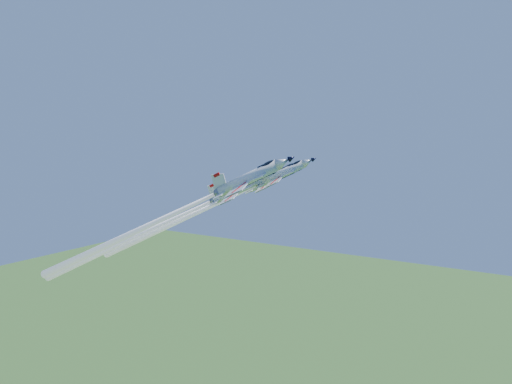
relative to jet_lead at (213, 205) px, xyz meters
The scene contains 4 objects.
jet_lead is the anchor object (origin of this frame).
jet_left 9.57m from the jet_lead, 144.25° to the left, with size 44.56×17.96×40.53m.
jet_right 12.15m from the jet_lead, 131.59° to the right, with size 51.90×21.14×47.84m.
jet_slot 17.55m from the jet_lead, behind, with size 52.18×21.79×49.63m.
Camera 1 is at (60.22, -93.79, 98.75)m, focal length 40.00 mm.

